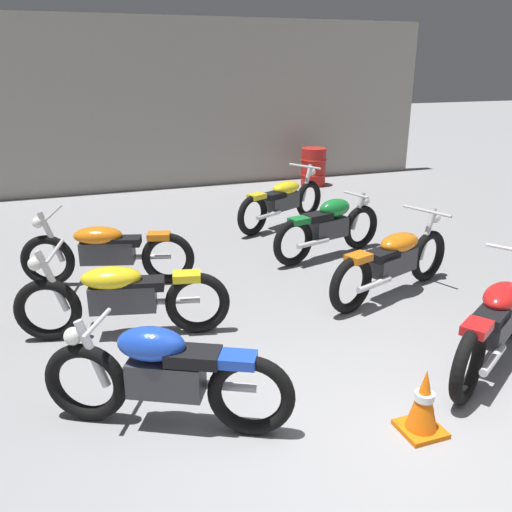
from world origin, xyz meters
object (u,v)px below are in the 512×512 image
motorcycle_left_row_2 (106,251)px  motorcycle_right_row_3 (283,200)px  motorcycle_right_row_2 (329,226)px  motorcycle_right_row_1 (394,260)px  motorcycle_right_row_0 (497,320)px  traffic_cone (424,403)px  motorcycle_left_row_0 (165,375)px  oil_drum (313,167)px  motorcycle_left_row_1 (122,296)px

motorcycle_left_row_2 → motorcycle_right_row_3: (3.12, 1.70, 0.00)m
motorcycle_right_row_2 → motorcycle_right_row_1: bearing=-87.2°
motorcycle_right_row_0 → traffic_cone: bearing=-153.2°
motorcycle_right_row_1 → traffic_cone: size_ratio=3.85×
motorcycle_left_row_0 → oil_drum: (4.93, 7.62, -0.03)m
motorcycle_left_row_2 → motorcycle_right_row_0: size_ratio=1.11×
traffic_cone → motorcycle_left_row_0: bearing=157.8°
motorcycle_left_row_0 → motorcycle_left_row_2: (-0.12, 3.13, -0.01)m
motorcycle_right_row_0 → motorcycle_left_row_1: bearing=151.3°
motorcycle_left_row_2 → motorcycle_right_row_3: 3.55m
motorcycle_left_row_0 → motorcycle_left_row_1: motorcycle_left_row_1 is taller
motorcycle_right_row_1 → oil_drum: (1.86, 6.03, -0.03)m
motorcycle_left_row_0 → motorcycle_right_row_3: size_ratio=0.91×
motorcycle_left_row_2 → motorcycle_right_row_2: motorcycle_left_row_2 is taller
motorcycle_left_row_1 → traffic_cone: motorcycle_left_row_1 is taller
motorcycle_right_row_2 → oil_drum: (1.93, 4.51, -0.03)m
motorcycle_right_row_3 → traffic_cone: (-1.18, -5.56, -0.19)m
motorcycle_right_row_1 → motorcycle_left_row_1: bearing=179.3°
motorcycle_right_row_1 → motorcycle_right_row_2: bearing=92.8°
motorcycle_left_row_0 → motorcycle_left_row_1: (-0.12, 1.63, -0.01)m
motorcycle_right_row_0 → motorcycle_right_row_1: 1.70m
motorcycle_right_row_1 → oil_drum: size_ratio=2.45×
motorcycle_right_row_0 → oil_drum: (1.87, 7.74, -0.03)m
motorcycle_right_row_1 → traffic_cone: 2.66m
motorcycle_left_row_2 → oil_drum: motorcycle_left_row_2 is taller
motorcycle_left_row_1 → oil_drum: bearing=49.9°
motorcycle_left_row_1 → motorcycle_right_row_0: 3.63m
oil_drum → traffic_cone: size_ratio=1.57×
motorcycle_left_row_1 → oil_drum: motorcycle_left_row_1 is taller
motorcycle_right_row_0 → motorcycle_right_row_1: same height
motorcycle_left_row_0 → motorcycle_left_row_2: bearing=92.2°
motorcycle_left_row_0 → motorcycle_right_row_0: (3.06, -0.11, -0.01)m
motorcycle_left_row_1 → motorcycle_right_row_1: bearing=-0.7°
motorcycle_left_row_0 → motorcycle_left_row_2: 3.13m
motorcycle_right_row_2 → oil_drum: motorcycle_right_row_2 is taller
motorcycle_left_row_0 → motorcycle_left_row_2: size_ratio=0.85×
motorcycle_left_row_2 → traffic_cone: motorcycle_left_row_2 is taller
motorcycle_right_row_1 → traffic_cone: (-1.26, -2.33, -0.19)m
traffic_cone → motorcycle_right_row_0: bearing=26.8°
motorcycle_left_row_1 → motorcycle_right_row_3: same height
motorcycle_right_row_0 → motorcycle_right_row_1: (0.02, 1.70, 0.00)m
motorcycle_left_row_2 → motorcycle_right_row_2: 3.12m
motorcycle_right_row_3 → traffic_cone: 5.69m
motorcycle_right_row_0 → motorcycle_right_row_2: bearing=91.0°
motorcycle_right_row_1 → motorcycle_right_row_2: motorcycle_right_row_1 is taller
motorcycle_left_row_1 → motorcycle_right_row_2: motorcycle_left_row_1 is taller
motorcycle_right_row_0 → motorcycle_right_row_3: same height
motorcycle_left_row_0 → motorcycle_left_row_2: motorcycle_left_row_2 is taller
traffic_cone → motorcycle_left_row_2: bearing=116.6°
motorcycle_right_row_3 → traffic_cone: motorcycle_right_row_3 is taller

